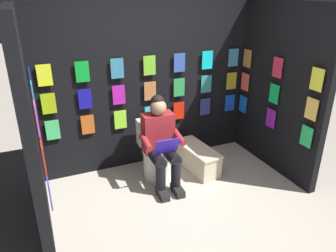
{
  "coord_description": "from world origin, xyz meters",
  "views": [
    {
      "loc": [
        1.48,
        2.44,
        2.4
      ],
      "look_at": [
        0.03,
        -0.9,
        0.85
      ],
      "focal_mm": 34.49,
      "sensor_mm": 36.0,
      "label": 1
    }
  ],
  "objects": [
    {
      "name": "toilet",
      "position": [
        0.08,
        -1.23,
        0.33
      ],
      "size": [
        0.41,
        0.56,
        0.77
      ],
      "rotation": [
        0.0,
        0.0,
        -0.04
      ],
      "color": "white",
      "rests_on": "ground"
    },
    {
      "name": "ground_plane",
      "position": [
        0.0,
        0.0,
        0.0
      ],
      "size": [
        30.0,
        30.0,
        0.0
      ],
      "primitive_type": "plane",
      "color": "#B2A899"
    },
    {
      "name": "display_wall_back",
      "position": [
        0.0,
        -1.69,
        1.14
      ],
      "size": [
        3.16,
        0.14,
        2.28
      ],
      "color": "black",
      "rests_on": "ground"
    },
    {
      "name": "display_wall_right",
      "position": [
        1.58,
        -0.82,
        1.14
      ],
      "size": [
        0.14,
        1.64,
        2.28
      ],
      "color": "black",
      "rests_on": "ground"
    },
    {
      "name": "display_wall_left",
      "position": [
        -1.58,
        -0.82,
        1.14
      ],
      "size": [
        0.14,
        1.64,
        2.28
      ],
      "color": "black",
      "rests_on": "ground"
    },
    {
      "name": "comic_longbox_near",
      "position": [
        -0.52,
        -1.12,
        0.17
      ],
      "size": [
        0.39,
        0.82,
        0.34
      ],
      "rotation": [
        0.0,
        0.0,
        0.1
      ],
      "color": "beige",
      "rests_on": "ground"
    },
    {
      "name": "person_reading",
      "position": [
        0.09,
        -1.0,
        0.6
      ],
      "size": [
        0.54,
        0.69,
        1.19
      ],
      "rotation": [
        0.0,
        0.0,
        -0.04
      ],
      "color": "maroon",
      "rests_on": "ground"
    }
  ]
}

